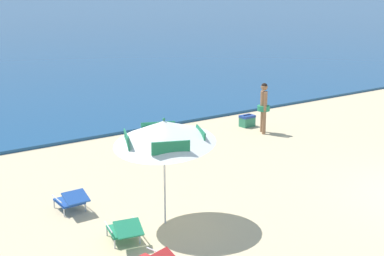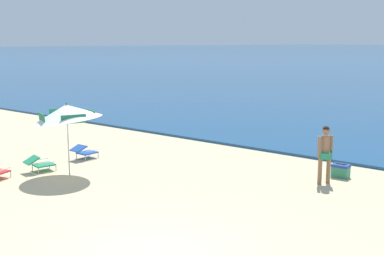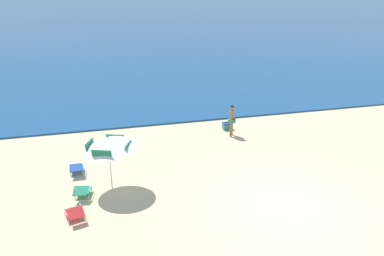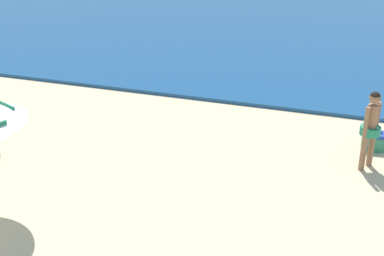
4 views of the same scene
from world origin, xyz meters
name	(u,v)px [view 4 (image 4 of 4)]	position (x,y,z in m)	size (l,w,h in m)	color
person_standing_near_shore	(371,125)	(0.47, 6.76, 0.97)	(0.41, 0.44, 1.68)	#8C6042
cooler_box	(373,141)	(0.59, 7.70, 0.20)	(0.50, 0.36, 0.43)	#2D7F5B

